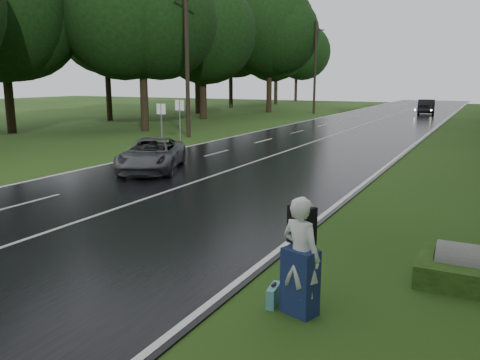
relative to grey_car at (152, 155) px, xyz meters
The scene contains 15 objects.
ground 8.87m from the grey_car, 70.57° to the right, with size 160.00×160.00×0.00m, color #284715.
road 12.05m from the grey_car, 75.84° to the left, with size 12.00×140.00×0.04m, color black.
lane_center 12.04m from the grey_car, 75.84° to the left, with size 0.12×140.00×0.01m, color silver.
grey_car is the anchor object (origin of this frame).
far_car 42.49m from the grey_car, 81.85° to the left, with size 1.75×5.01×1.65m, color black.
hitchhiker 13.89m from the grey_car, 42.58° to the right, with size 0.86×0.82×2.03m.
suitcase 13.48m from the grey_car, 43.82° to the right, with size 0.14×0.50×0.35m, color teal.
culvert 14.54m from the grey_car, 27.58° to the right, with size 0.78×0.78×1.56m, color slate.
utility_pole_mid 12.69m from the grey_car, 116.02° to the left, with size 1.80×0.28×9.96m, color black, non-canonical shape.
utility_pole_far 37.93m from the grey_car, 98.43° to the left, with size 1.80×0.28×10.23m, color black, non-canonical shape.
road_sign_a 7.86m from the grey_car, 122.95° to the left, with size 0.60×0.10×2.50m, color white, non-canonical shape.
road_sign_b 9.50m from the grey_car, 116.70° to the left, with size 0.64×0.10×2.65m, color white, non-canonical shape.
tree_left_d 17.08m from the grey_car, 128.93° to the left, with size 9.36×9.36×14.62m, color black, non-canonical shape.
tree_left_e 28.38m from the grey_car, 116.97° to the left, with size 8.86×8.86×13.85m, color black, non-canonical shape.
tree_left_f 39.20m from the grey_car, 106.62° to the left, with size 10.54×10.54×16.46m, color black, non-canonical shape.
Camera 1 is at (9.91, -8.35, 3.88)m, focal length 36.73 mm.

